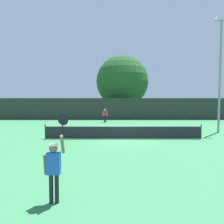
{
  "coord_description": "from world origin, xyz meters",
  "views": [
    {
      "loc": [
        -0.81,
        -16.4,
        3.02
      ],
      "look_at": [
        -0.74,
        2.44,
        1.81
      ],
      "focal_mm": 36.4,
      "sensor_mm": 36.0,
      "label": 1
    }
  ],
  "objects": [
    {
      "name": "large_tree",
      "position": [
        0.85,
        20.57,
        5.6
      ],
      "size": [
        8.39,
        8.39,
        9.81
      ],
      "color": "brown",
      "rests_on": "ground"
    },
    {
      "name": "parked_car_near",
      "position": [
        -8.46,
        20.86,
        0.78
      ],
      "size": [
        2.09,
        4.28,
        1.69
      ],
      "rotation": [
        0.0,
        0.0,
        0.05
      ],
      "color": "white",
      "rests_on": "ground"
    },
    {
      "name": "ground_plane",
      "position": [
        0.0,
        0.0,
        0.0
      ],
      "size": [
        120.0,
        120.0,
        0.0
      ],
      "primitive_type": "plane",
      "color": "#387F4C"
    },
    {
      "name": "light_pole",
      "position": [
        8.4,
        3.08,
        5.46
      ],
      "size": [
        1.18,
        0.28,
        9.75
      ],
      "color": "gray",
      "rests_on": "ground"
    },
    {
      "name": "player_receiving",
      "position": [
        -1.66,
        10.97,
        1.01
      ],
      "size": [
        0.57,
        0.24,
        1.65
      ],
      "rotation": [
        0.0,
        0.0,
        3.14
      ],
      "color": "red",
      "rests_on": "ground"
    },
    {
      "name": "tennis_net",
      "position": [
        0.0,
        0.0,
        0.51
      ],
      "size": [
        11.45,
        0.08,
        1.07
      ],
      "color": "#232328",
      "rests_on": "ground"
    },
    {
      "name": "parked_car_mid",
      "position": [
        7.09,
        22.18,
        0.78
      ],
      "size": [
        2.17,
        4.32,
        1.69
      ],
      "rotation": [
        0.0,
        0.0,
        -0.07
      ],
      "color": "navy",
      "rests_on": "ground"
    },
    {
      "name": "tennis_ball",
      "position": [
        0.58,
        -1.49,
        0.03
      ],
      "size": [
        0.07,
        0.07,
        0.07
      ],
      "primitive_type": "sphere",
      "color": "#CCE033",
      "rests_on": "ground"
    },
    {
      "name": "parked_car_far",
      "position": [
        10.27,
        22.23,
        0.78
      ],
      "size": [
        2.42,
        4.41,
        1.69
      ],
      "rotation": [
        0.0,
        0.0,
        -0.13
      ],
      "color": "white",
      "rests_on": "ground"
    },
    {
      "name": "perimeter_fence",
      "position": [
        0.0,
        14.59,
        1.47
      ],
      "size": [
        38.98,
        0.12,
        2.93
      ],
      "primitive_type": "cube",
      "color": "#2D332D",
      "rests_on": "ground"
    },
    {
      "name": "player_serving",
      "position": [
        -2.46,
        -10.08,
        1.13
      ],
      "size": [
        0.68,
        0.4,
        2.56
      ],
      "color": "blue",
      "rests_on": "ground"
    }
  ]
}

